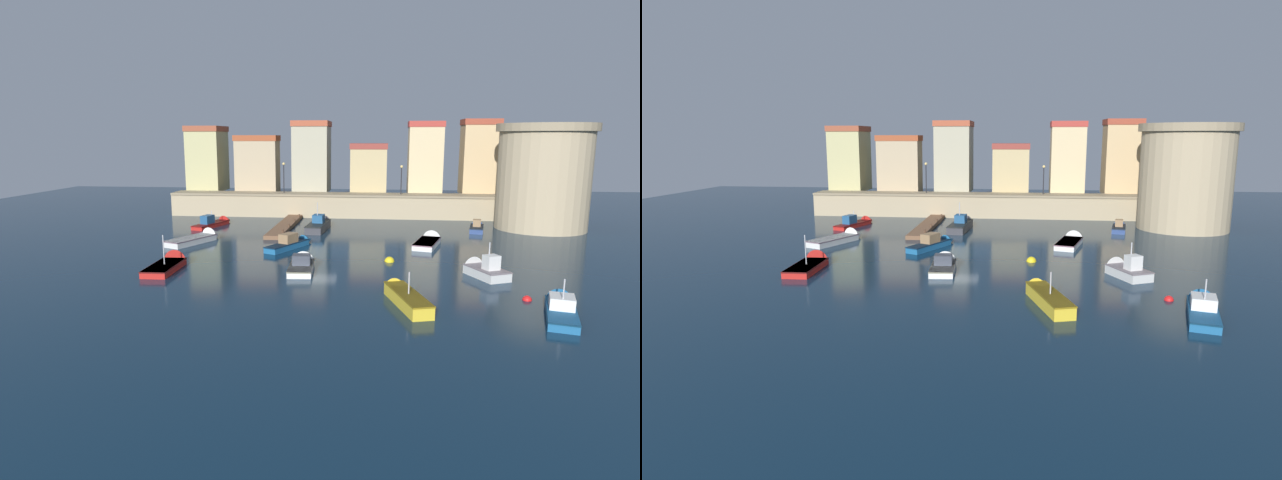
{
  "view_description": "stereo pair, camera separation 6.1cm",
  "coord_description": "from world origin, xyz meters",
  "views": [
    {
      "loc": [
        4.76,
        -43.74,
        9.58
      ],
      "look_at": [
        0.0,
        -1.48,
        1.24
      ],
      "focal_mm": 29.44,
      "sensor_mm": 36.0,
      "label": 1
    },
    {
      "loc": [
        4.83,
        -43.73,
        9.58
      ],
      "look_at": [
        0.0,
        -1.48,
        1.24
      ],
      "focal_mm": 29.44,
      "sensor_mm": 36.0,
      "label": 2
    }
  ],
  "objects": [
    {
      "name": "pier_dock",
      "position": [
        -5.25,
        11.34,
        0.2
      ],
      "size": [
        1.69,
        14.07,
        0.7
      ],
      "color": "brown",
      "rests_on": "ground"
    },
    {
      "name": "moored_boat_3",
      "position": [
        -13.1,
        11.75,
        0.35
      ],
      "size": [
        3.14,
        6.74,
        2.17
      ],
      "rotation": [
        0.0,
        0.0,
        1.29
      ],
      "color": "red",
      "rests_on": "ground"
    },
    {
      "name": "moored_boat_5",
      "position": [
        15.05,
        11.97,
        0.36
      ],
      "size": [
        2.18,
        4.87,
        1.59
      ],
      "rotation": [
        0.0,
        0.0,
        1.37
      ],
      "color": "navy",
      "rests_on": "ground"
    },
    {
      "name": "moored_boat_2",
      "position": [
        -0.81,
        -6.05,
        0.33
      ],
      "size": [
        2.03,
        5.61,
        1.76
      ],
      "rotation": [
        0.0,
        0.0,
        1.64
      ],
      "color": "white",
      "rests_on": "ground"
    },
    {
      "name": "moored_boat_4",
      "position": [
        -10.72,
        -6.9,
        0.27
      ],
      "size": [
        2.01,
        5.93,
        3.27
      ],
      "rotation": [
        0.0,
        0.0,
        1.61
      ],
      "color": "red",
      "rests_on": "ground"
    },
    {
      "name": "moored_boat_8",
      "position": [
        12.08,
        -6.81,
        0.45
      ],
      "size": [
        3.25,
        4.46,
        2.98
      ],
      "rotation": [
        0.0,
        0.0,
        2.0
      ],
      "color": "silver",
      "rests_on": "ground"
    },
    {
      "name": "moored_boat_6",
      "position": [
        9.47,
        4.21,
        0.27
      ],
      "size": [
        3.26,
        6.43,
        1.63
      ],
      "rotation": [
        0.0,
        0.0,
        1.3
      ],
      "color": "white",
      "rests_on": "ground"
    },
    {
      "name": "moored_boat_0",
      "position": [
        -2.73,
        1.29,
        0.41
      ],
      "size": [
        3.9,
        6.38,
        1.64
      ],
      "rotation": [
        0.0,
        0.0,
        1.12
      ],
      "color": "#195689",
      "rests_on": "ground"
    },
    {
      "name": "old_town_backdrop",
      "position": [
        -1.25,
        23.92,
        6.84
      ],
      "size": [
        39.36,
        6.14,
        9.17
      ],
      "color": "tan",
      "rests_on": "ground"
    },
    {
      "name": "quay_wall",
      "position": [
        0.0,
        20.0,
        1.44
      ],
      "size": [
        41.58,
        3.56,
        2.85
      ],
      "color": "tan",
      "rests_on": "ground"
    },
    {
      "name": "moored_boat_9",
      "position": [
        6.3,
        -13.56,
        0.42
      ],
      "size": [
        3.04,
        6.71,
        2.26
      ],
      "rotation": [
        0.0,
        0.0,
        1.86
      ],
      "color": "gold",
      "rests_on": "ground"
    },
    {
      "name": "moored_boat_1",
      "position": [
        -1.44,
        11.1,
        0.5
      ],
      "size": [
        2.23,
        7.34,
        3.39
      ],
      "rotation": [
        0.0,
        0.0,
        1.49
      ],
      "color": "#333338",
      "rests_on": "ground"
    },
    {
      "name": "moored_boat_10",
      "position": [
        -11.81,
        2.98,
        0.3
      ],
      "size": [
        4.2,
        6.64,
        1.7
      ],
      "rotation": [
        0.0,
        0.0,
        1.16
      ],
      "color": "silver",
      "rests_on": "ground"
    },
    {
      "name": "mooring_buoy_0",
      "position": [
        5.7,
        -3.32,
        0.0
      ],
      "size": [
        0.78,
        0.78,
        0.78
      ],
      "primitive_type": "sphere",
      "color": "yellow",
      "rests_on": "ground"
    },
    {
      "name": "quay_lamp_0",
      "position": [
        -6.9,
        20.0,
        5.3
      ],
      "size": [
        0.32,
        0.32,
        3.72
      ],
      "color": "black",
      "rests_on": "quay_wall"
    },
    {
      "name": "fortress_tower",
      "position": [
        21.84,
        13.65,
        5.56
      ],
      "size": [
        10.01,
        10.01,
        10.99
      ],
      "color": "tan",
      "rests_on": "ground"
    },
    {
      "name": "mooring_buoy_1",
      "position": [
        13.73,
        -12.43,
        0.0
      ],
      "size": [
        0.56,
        0.56,
        0.56
      ],
      "primitive_type": "sphere",
      "color": "red",
      "rests_on": "ground"
    },
    {
      "name": "ground_plane",
      "position": [
        0.0,
        0.0,
        0.0
      ],
      "size": [
        110.24,
        110.24,
        0.0
      ],
      "primitive_type": "plane",
      "color": "#0C2338"
    },
    {
      "name": "moored_boat_7",
      "position": [
        14.96,
        -14.44,
        0.36
      ],
      "size": [
        3.06,
        6.54,
        2.7
      ],
      "rotation": [
        0.0,
        0.0,
        1.31
      ],
      "color": "#195689",
      "rests_on": "ground"
    },
    {
      "name": "quay_lamp_1",
      "position": [
        7.39,
        20.0,
        5.15
      ],
      "size": [
        0.32,
        0.32,
        3.47
      ],
      "color": "black",
      "rests_on": "quay_wall"
    }
  ]
}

